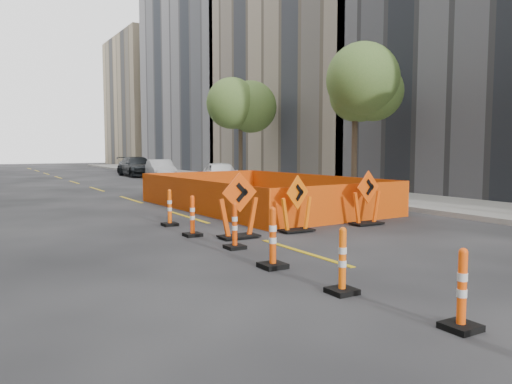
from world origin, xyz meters
TOP-DOWN VIEW (x-y plane):
  - ground_plane at (0.00, 0.00)m, footprint 140.00×140.00m
  - sidewalk_right at (9.00, 12.00)m, footprint 4.00×90.00m
  - bld_right_c at (17.00, 23.80)m, footprint 12.00×16.00m
  - bld_right_d at (17.00, 40.20)m, footprint 12.00×18.00m
  - bld_right_e at (17.00, 58.60)m, footprint 12.00×14.00m
  - tree_r_b at (8.40, 12.00)m, footprint 2.80×2.80m
  - tree_r_c at (8.40, 22.00)m, footprint 2.80×2.80m
  - channelizer_3 at (-0.96, -0.43)m, footprint 0.38×0.38m
  - channelizer_4 at (-1.19, 1.39)m, footprint 0.38×0.38m
  - channelizer_5 at (-1.23, 3.21)m, footprint 0.43×0.43m
  - channelizer_6 at (-1.02, 5.02)m, footprint 0.38×0.38m
  - channelizer_7 at (-1.19, 6.84)m, footprint 0.39×0.39m
  - channelizer_8 at (-1.08, 8.66)m, footprint 0.39×0.39m
  - chevron_sign_left at (-0.35, 6.07)m, footprint 1.06×0.67m
  - chevron_sign_center at (1.30, 6.09)m, footprint 1.08×0.83m
  - chevron_sign_right at (3.63, 6.08)m, footprint 1.07×0.74m
  - safety_fence at (3.10, 10.97)m, footprint 5.59×9.03m
  - parked_car_near at (5.94, 19.67)m, footprint 2.70×4.41m
  - parked_car_mid at (5.34, 27.42)m, footprint 2.08×4.27m
  - parked_car_far at (5.38, 32.58)m, footprint 2.09×5.04m

SIDE VIEW (x-z plane):
  - ground_plane at x=0.00m, z-range 0.00..0.00m
  - sidewalk_right at x=9.00m, z-range 0.00..0.15m
  - channelizer_3 at x=-0.96m, z-range 0.00..0.96m
  - channelizer_6 at x=-1.02m, z-range 0.00..0.97m
  - channelizer_4 at x=-1.19m, z-range 0.00..0.97m
  - channelizer_7 at x=-1.19m, z-range 0.00..0.98m
  - channelizer_8 at x=-1.08m, z-range 0.00..0.99m
  - channelizer_5 at x=-1.23m, z-range 0.00..1.08m
  - safety_fence at x=3.10m, z-range 0.00..1.10m
  - parked_car_mid at x=5.34m, z-range 0.00..1.35m
  - parked_car_near at x=5.94m, z-range 0.00..1.40m
  - chevron_sign_center at x=1.30m, z-range 0.00..1.43m
  - parked_car_far at x=5.38m, z-range 0.00..1.45m
  - chevron_sign_right at x=3.63m, z-range 0.00..1.49m
  - chevron_sign_left at x=-0.35m, z-range 0.00..1.54m
  - tree_r_b at x=8.40m, z-range 1.55..7.50m
  - tree_r_c at x=8.40m, z-range 1.55..7.50m
  - bld_right_c at x=17.00m, z-range 0.00..14.00m
  - bld_right_e at x=17.00m, z-range 0.00..16.00m
  - bld_right_d at x=17.00m, z-range 0.00..20.00m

